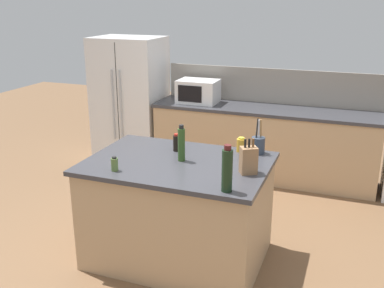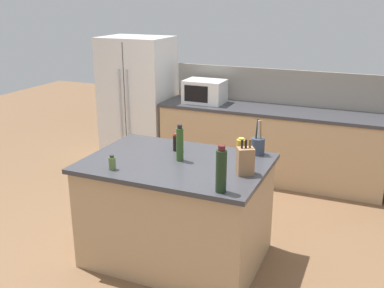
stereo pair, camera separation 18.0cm
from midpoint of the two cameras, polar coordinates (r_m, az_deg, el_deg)
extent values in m
plane|color=brown|center=(4.30, -2.92, -14.03)|extent=(14.00, 14.00, 0.00)
cube|color=tan|center=(5.95, 8.13, -0.06)|extent=(2.86, 0.62, 0.90)
cube|color=#38383D|center=(5.82, 8.33, 4.34)|extent=(2.90, 0.66, 0.04)
cube|color=gray|center=(6.07, 9.09, 7.29)|extent=(2.86, 0.03, 0.46)
cube|color=tan|center=(4.08, -3.02, -8.68)|extent=(1.51, 1.04, 0.90)
cube|color=#38383D|center=(3.89, -3.14, -2.49)|extent=(1.57, 1.10, 0.04)
cube|color=white|center=(6.56, -8.64, 5.57)|extent=(0.95, 0.72, 1.77)
cube|color=#2D2D2D|center=(6.25, -10.24, 4.87)|extent=(0.01, 0.00, 1.68)
cylinder|color=#ADB2B7|center=(6.27, -10.80, 4.87)|extent=(0.02, 0.02, 0.97)
cylinder|color=#ADB2B7|center=(6.21, -9.85, 4.80)|extent=(0.02, 0.02, 0.97)
cube|color=white|center=(6.03, -0.07, 6.70)|extent=(0.53, 0.38, 0.30)
cube|color=black|center=(5.87, -1.18, 6.38)|extent=(0.33, 0.01, 0.21)
cube|color=#936B47|center=(3.60, 5.77, -2.09)|extent=(0.16, 0.15, 0.22)
cylinder|color=black|center=(3.55, 5.34, 0.07)|extent=(0.02, 0.02, 0.07)
cylinder|color=black|center=(3.56, 5.84, 0.10)|extent=(0.02, 0.02, 0.07)
cylinder|color=brown|center=(3.56, 6.35, 0.13)|extent=(0.02, 0.02, 0.07)
cylinder|color=#333D4C|center=(4.09, 7.16, -0.17)|extent=(0.12, 0.12, 0.15)
cylinder|color=olive|center=(4.05, 7.48, 1.93)|extent=(0.01, 0.05, 0.18)
cylinder|color=black|center=(4.05, 7.01, 1.95)|extent=(0.01, 0.05, 0.18)
cylinder|color=#B2B2B7|center=(4.03, 7.22, 1.85)|extent=(0.01, 0.03, 0.18)
cylinder|color=gold|center=(4.12, 5.01, -0.16)|extent=(0.08, 0.08, 0.12)
cylinder|color=gold|center=(4.10, 5.04, 0.73)|extent=(0.05, 0.05, 0.02)
cylinder|color=#567038|center=(3.73, -11.18, -2.59)|extent=(0.06, 0.06, 0.11)
cylinder|color=black|center=(3.71, -11.23, -1.71)|extent=(0.04, 0.04, 0.02)
cylinder|color=#2D4C1E|center=(3.85, -2.69, -0.12)|extent=(0.06, 0.06, 0.29)
cylinder|color=black|center=(3.81, -2.72, 2.18)|extent=(0.04, 0.04, 0.03)
cylinder|color=black|center=(3.24, 2.89, -3.44)|extent=(0.08, 0.08, 0.32)
cylinder|color=#4C1919|center=(3.18, 2.94, -0.46)|extent=(0.05, 0.05, 0.04)
cylinder|color=black|center=(4.12, -3.25, 0.08)|extent=(0.06, 0.06, 0.15)
cylinder|color=#B22319|center=(4.10, -3.27, 1.17)|extent=(0.04, 0.04, 0.02)
camera|label=1|loc=(0.09, -91.24, -0.41)|focal=42.00mm
camera|label=2|loc=(0.09, 88.76, 0.41)|focal=42.00mm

